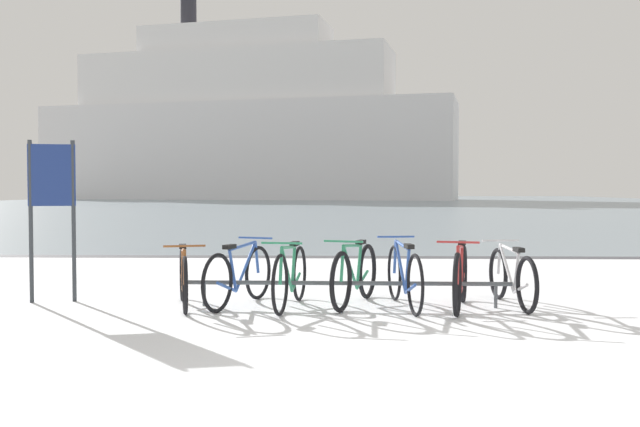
{
  "coord_description": "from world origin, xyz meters",
  "views": [
    {
      "loc": [
        -1.02,
        -3.94,
        1.39
      ],
      "look_at": [
        -1.36,
        6.95,
        0.99
      ],
      "focal_mm": 38.89,
      "sensor_mm": 36.0,
      "label": 1
    }
  ],
  "objects_px": {
    "ferry_ship": "(243,128)",
    "bicycle_0": "(183,278)",
    "bicycle_6": "(512,277)",
    "bicycle_3": "(355,275)",
    "bicycle_1": "(239,276)",
    "bicycle_4": "(404,276)",
    "bicycle_5": "(460,277)",
    "bicycle_2": "(290,277)",
    "info_sign": "(52,192)"
  },
  "relations": [
    {
      "from": "ferry_ship",
      "to": "bicycle_0",
      "type": "bearing_deg",
      "value": -82.44
    },
    {
      "from": "bicycle_6",
      "to": "bicycle_3",
      "type": "bearing_deg",
      "value": 179.73
    },
    {
      "from": "bicycle_1",
      "to": "bicycle_4",
      "type": "relative_size",
      "value": 0.92
    },
    {
      "from": "bicycle_5",
      "to": "bicycle_6",
      "type": "distance_m",
      "value": 0.68
    },
    {
      "from": "bicycle_2",
      "to": "bicycle_3",
      "type": "height_order",
      "value": "bicycle_3"
    },
    {
      "from": "bicycle_5",
      "to": "bicycle_6",
      "type": "bearing_deg",
      "value": 20.17
    },
    {
      "from": "bicycle_4",
      "to": "info_sign",
      "type": "xyz_separation_m",
      "value": [
        -4.25,
        0.28,
        0.97
      ]
    },
    {
      "from": "bicycle_3",
      "to": "bicycle_6",
      "type": "distance_m",
      "value": 1.85
    },
    {
      "from": "info_sign",
      "to": "bicycle_5",
      "type": "bearing_deg",
      "value": -4.17
    },
    {
      "from": "bicycle_6",
      "to": "ferry_ship",
      "type": "relative_size",
      "value": 0.03
    },
    {
      "from": "bicycle_3",
      "to": "info_sign",
      "type": "bearing_deg",
      "value": 178.26
    },
    {
      "from": "bicycle_4",
      "to": "bicycle_5",
      "type": "relative_size",
      "value": 1.07
    },
    {
      "from": "bicycle_0",
      "to": "bicycle_6",
      "type": "relative_size",
      "value": 0.93
    },
    {
      "from": "bicycle_1",
      "to": "ferry_ship",
      "type": "bearing_deg",
      "value": 98.02
    },
    {
      "from": "bicycle_4",
      "to": "info_sign",
      "type": "distance_m",
      "value": 4.37
    },
    {
      "from": "bicycle_2",
      "to": "bicycle_3",
      "type": "xyz_separation_m",
      "value": [
        0.75,
        0.22,
        -0.0
      ]
    },
    {
      "from": "bicycle_5",
      "to": "info_sign",
      "type": "height_order",
      "value": "info_sign"
    },
    {
      "from": "bicycle_6",
      "to": "bicycle_4",
      "type": "bearing_deg",
      "value": -172.98
    },
    {
      "from": "bicycle_1",
      "to": "ferry_ship",
      "type": "xyz_separation_m",
      "value": [
        -11.19,
        79.4,
        8.7
      ]
    },
    {
      "from": "bicycle_1",
      "to": "bicycle_3",
      "type": "height_order",
      "value": "bicycle_3"
    },
    {
      "from": "bicycle_0",
      "to": "bicycle_3",
      "type": "xyz_separation_m",
      "value": [
        2.01,
        0.21,
        0.02
      ]
    },
    {
      "from": "bicycle_3",
      "to": "bicycle_4",
      "type": "distance_m",
      "value": 0.59
    },
    {
      "from": "info_sign",
      "to": "ferry_ship",
      "type": "height_order",
      "value": "ferry_ship"
    },
    {
      "from": "bicycle_0",
      "to": "info_sign",
      "type": "distance_m",
      "value": 1.98
    },
    {
      "from": "bicycle_4",
      "to": "bicycle_6",
      "type": "relative_size",
      "value": 1.05
    },
    {
      "from": "bicycle_2",
      "to": "ferry_ship",
      "type": "xyz_separation_m",
      "value": [
        -11.81,
        79.53,
        8.69
      ]
    },
    {
      "from": "bicycle_4",
      "to": "ferry_ship",
      "type": "height_order",
      "value": "ferry_ship"
    },
    {
      "from": "info_sign",
      "to": "ferry_ship",
      "type": "bearing_deg",
      "value": 96.4
    },
    {
      "from": "bicycle_1",
      "to": "info_sign",
      "type": "height_order",
      "value": "info_sign"
    },
    {
      "from": "bicycle_3",
      "to": "bicycle_1",
      "type": "bearing_deg",
      "value": -176.53
    },
    {
      "from": "bicycle_1",
      "to": "bicycle_3",
      "type": "relative_size",
      "value": 0.96
    },
    {
      "from": "bicycle_2",
      "to": "bicycle_4",
      "type": "bearing_deg",
      "value": 2.28
    },
    {
      "from": "bicycle_1",
      "to": "bicycle_2",
      "type": "relative_size",
      "value": 0.95
    },
    {
      "from": "bicycle_1",
      "to": "info_sign",
      "type": "relative_size",
      "value": 0.81
    },
    {
      "from": "bicycle_2",
      "to": "bicycle_6",
      "type": "distance_m",
      "value": 2.61
    },
    {
      "from": "bicycle_0",
      "to": "bicycle_5",
      "type": "relative_size",
      "value": 0.95
    },
    {
      "from": "bicycle_4",
      "to": "bicycle_6",
      "type": "distance_m",
      "value": 1.29
    },
    {
      "from": "bicycle_5",
      "to": "ferry_ship",
      "type": "height_order",
      "value": "ferry_ship"
    },
    {
      "from": "bicycle_3",
      "to": "info_sign",
      "type": "xyz_separation_m",
      "value": [
        -3.68,
        0.11,
        0.98
      ]
    },
    {
      "from": "bicycle_3",
      "to": "bicycle_5",
      "type": "bearing_deg",
      "value": -11.46
    },
    {
      "from": "bicycle_0",
      "to": "bicycle_2",
      "type": "xyz_separation_m",
      "value": [
        1.25,
        -0.01,
        0.02
      ]
    },
    {
      "from": "bicycle_0",
      "to": "bicycle_3",
      "type": "distance_m",
      "value": 2.02
    },
    {
      "from": "bicycle_1",
      "to": "bicycle_2",
      "type": "bearing_deg",
      "value": -12.39
    },
    {
      "from": "bicycle_2",
      "to": "ferry_ship",
      "type": "bearing_deg",
      "value": 98.45
    },
    {
      "from": "bicycle_5",
      "to": "info_sign",
      "type": "relative_size",
      "value": 0.83
    },
    {
      "from": "bicycle_6",
      "to": "ferry_ship",
      "type": "xyz_separation_m",
      "value": [
        -14.41,
        79.32,
        8.71
      ]
    },
    {
      "from": "bicycle_0",
      "to": "bicycle_3",
      "type": "bearing_deg",
      "value": 6.05
    },
    {
      "from": "bicycle_2",
      "to": "info_sign",
      "type": "xyz_separation_m",
      "value": [
        -2.93,
        0.33,
        0.98
      ]
    },
    {
      "from": "bicycle_3",
      "to": "bicycle_5",
      "type": "xyz_separation_m",
      "value": [
        1.21,
        -0.24,
        0.0
      ]
    },
    {
      "from": "bicycle_4",
      "to": "bicycle_5",
      "type": "distance_m",
      "value": 0.64
    }
  ]
}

